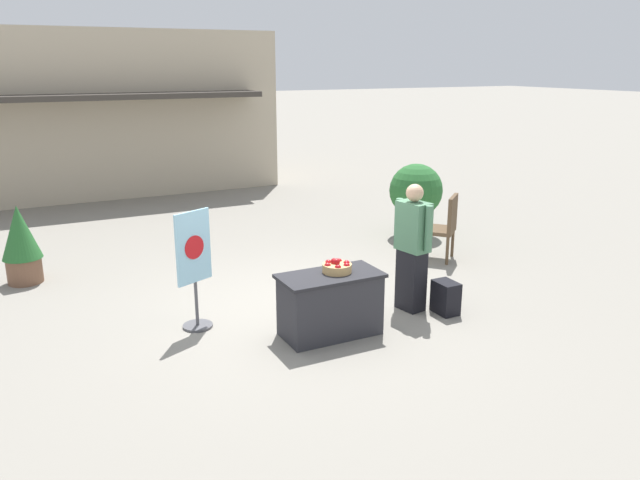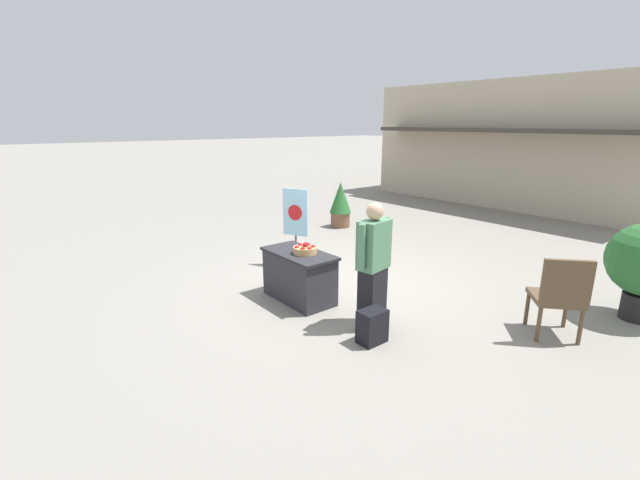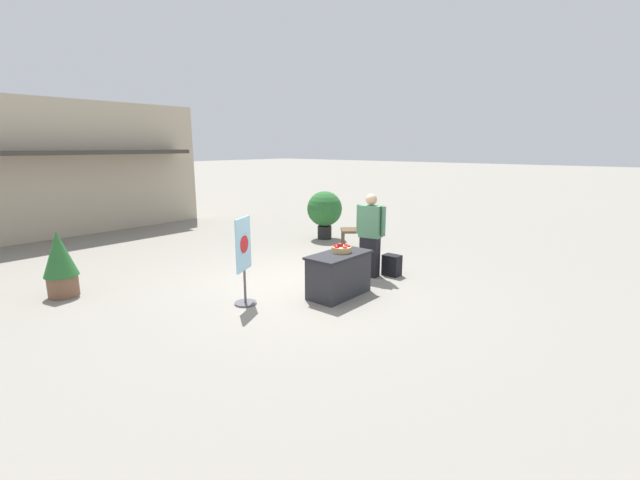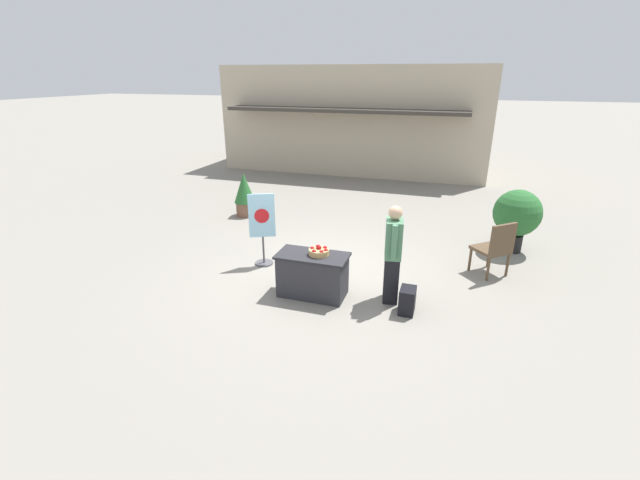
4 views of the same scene
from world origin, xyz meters
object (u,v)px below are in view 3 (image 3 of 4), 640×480
potted_plant_near_left (60,263)px  potted_plant_near_right (325,210)px  person_visitor (370,235)px  patio_chair (357,226)px  poster_board (244,259)px  backpack (392,265)px  apple_basket (341,249)px  display_table (339,274)px

potted_plant_near_left → potted_plant_near_right: 6.57m
person_visitor → patio_chair: 2.27m
potted_plant_near_right → poster_board: bearing=-154.6°
backpack → patio_chair: size_ratio=0.39×
apple_basket → backpack: 1.63m
display_table → patio_chair: (2.96, 1.74, 0.22)m
apple_basket → poster_board: poster_board is taller
apple_basket → potted_plant_near_right: bearing=43.3°
backpack → potted_plant_near_left: 6.02m
display_table → apple_basket: bearing=17.5°
display_table → patio_chair: size_ratio=1.12×
backpack → potted_plant_near_right: size_ratio=0.31×
poster_board → potted_plant_near_right: size_ratio=1.08×
potted_plant_near_left → patio_chair: bearing=-16.9°
apple_basket → patio_chair: (2.86, 1.71, -0.22)m
patio_chair → potted_plant_near_left: bearing=31.4°
display_table → potted_plant_near_right: size_ratio=0.89×
poster_board → potted_plant_near_left: bearing=-171.7°
display_table → person_visitor: bearing=9.8°
apple_basket → potted_plant_near_left: (-3.23, 3.56, -0.21)m
backpack → potted_plant_near_left: (-4.74, 3.68, 0.39)m
person_visitor → poster_board: 2.72m
backpack → potted_plant_near_right: bearing=60.9°
backpack → potted_plant_near_left: bearing=142.1°
patio_chair → potted_plant_near_left: potted_plant_near_left is taller
apple_basket → potted_plant_near_left: bearing=132.2°
person_visitor → display_table: bearing=-0.0°
backpack → patio_chair: 2.31m
apple_basket → backpack: (1.51, -0.13, -0.60)m
apple_basket → patio_chair: bearing=30.9°
patio_chair → potted_plant_near_right: size_ratio=0.80×
apple_basket → potted_plant_near_right: potted_plant_near_right is taller
backpack → potted_plant_near_right: 3.77m
poster_board → potted_plant_near_right: bearing=90.1°
person_visitor → potted_plant_near_left: person_visitor is taller
poster_board → patio_chair: size_ratio=1.35×
person_visitor → potted_plant_near_right: size_ratio=1.24×
poster_board → patio_chair: (4.30, 0.84, -0.17)m
poster_board → patio_chair: 4.39m
person_visitor → patio_chair: (1.67, 1.52, -0.25)m
apple_basket → poster_board: 1.69m
display_table → backpack: 1.62m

